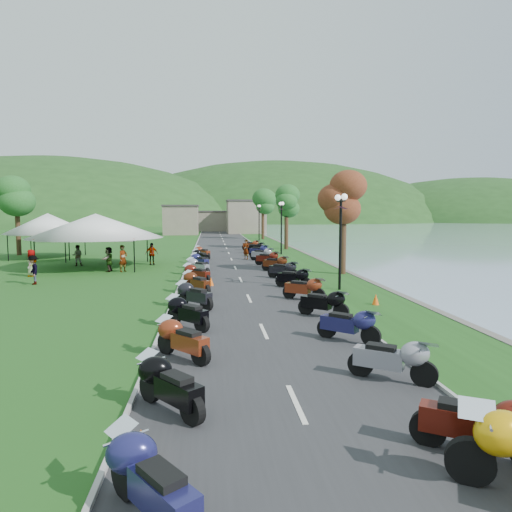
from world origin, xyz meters
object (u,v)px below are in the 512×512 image
object	(u,v)px
pedestrian_b	(78,266)
pedestrian_c	(34,284)
vendor_tent_main	(96,240)
pedestrian_a	(123,272)

from	to	relation	value
pedestrian_b	pedestrian_c	distance (m)	8.90
vendor_tent_main	pedestrian_c	size ratio (longest dim) A/B	3.89
vendor_tent_main	pedestrian_c	world-z (taller)	vendor_tent_main
pedestrian_a	pedestrian_b	distance (m)	5.58
vendor_tent_main	pedestrian_c	distance (m)	8.42
vendor_tent_main	pedestrian_c	bearing A→B (deg)	-101.44
vendor_tent_main	pedestrian_a	size ratio (longest dim) A/B	3.52
vendor_tent_main	pedestrian_b	xyz separation A→B (m)	(-1.66, 0.88, -2.00)
vendor_tent_main	pedestrian_b	distance (m)	2.75
pedestrian_b	pedestrian_c	size ratio (longest dim) A/B	0.97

